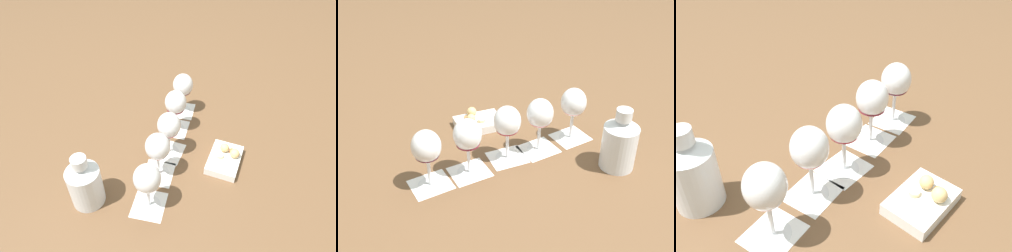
% 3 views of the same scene
% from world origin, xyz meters
% --- Properties ---
extents(ground_plane, '(8.00, 8.00, 0.00)m').
position_xyz_m(ground_plane, '(0.00, 0.00, 0.00)').
color(ground_plane, brown).
extents(tasting_card_0, '(0.14, 0.14, 0.00)m').
position_xyz_m(tasting_card_0, '(-0.20, -0.12, 0.00)').
color(tasting_card_0, white).
rests_on(tasting_card_0, ground_plane).
extents(tasting_card_1, '(0.14, 0.14, 0.00)m').
position_xyz_m(tasting_card_1, '(-0.10, -0.05, 0.00)').
color(tasting_card_1, white).
rests_on(tasting_card_1, ground_plane).
extents(tasting_card_2, '(0.14, 0.13, 0.00)m').
position_xyz_m(tasting_card_2, '(-0.01, -0.01, 0.00)').
color(tasting_card_2, white).
rests_on(tasting_card_2, ground_plane).
extents(tasting_card_3, '(0.14, 0.14, 0.00)m').
position_xyz_m(tasting_card_3, '(0.09, 0.07, 0.00)').
color(tasting_card_3, white).
rests_on(tasting_card_3, ground_plane).
extents(tasting_card_4, '(0.14, 0.14, 0.00)m').
position_xyz_m(tasting_card_4, '(0.19, 0.13, 0.00)').
color(tasting_card_4, white).
rests_on(tasting_card_4, ground_plane).
extents(wine_glass_0, '(0.08, 0.08, 0.17)m').
position_xyz_m(wine_glass_0, '(-0.20, -0.12, 0.12)').
color(wine_glass_0, white).
rests_on(wine_glass_0, tasting_card_0).
extents(wine_glass_1, '(0.08, 0.08, 0.17)m').
position_xyz_m(wine_glass_1, '(-0.10, -0.05, 0.12)').
color(wine_glass_1, white).
rests_on(wine_glass_1, tasting_card_1).
extents(wine_glass_2, '(0.08, 0.08, 0.17)m').
position_xyz_m(wine_glass_2, '(-0.01, -0.01, 0.12)').
color(wine_glass_2, white).
rests_on(wine_glass_2, tasting_card_2).
extents(wine_glass_3, '(0.08, 0.08, 0.17)m').
position_xyz_m(wine_glass_3, '(0.09, 0.07, 0.12)').
color(wine_glass_3, white).
rests_on(wine_glass_3, tasting_card_3).
extents(wine_glass_4, '(0.08, 0.08, 0.17)m').
position_xyz_m(wine_glass_4, '(0.19, 0.13, 0.12)').
color(wine_glass_4, white).
rests_on(wine_glass_4, tasting_card_4).
extents(ceramic_vase, '(0.10, 0.10, 0.18)m').
position_xyz_m(ceramic_vase, '(-0.31, 0.01, 0.08)').
color(ceramic_vase, silver).
rests_on(ceramic_vase, ground_plane).
extents(snack_dish, '(0.17, 0.15, 0.06)m').
position_xyz_m(snack_dish, '(0.10, -0.17, 0.02)').
color(snack_dish, white).
rests_on(snack_dish, ground_plane).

